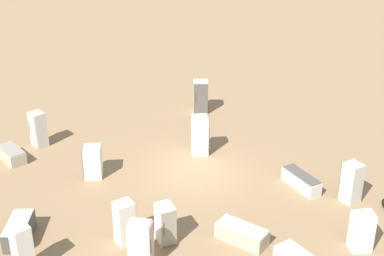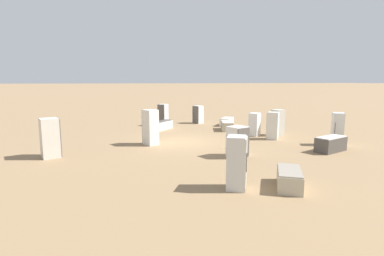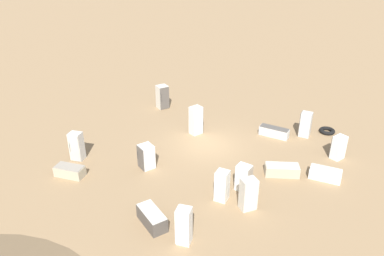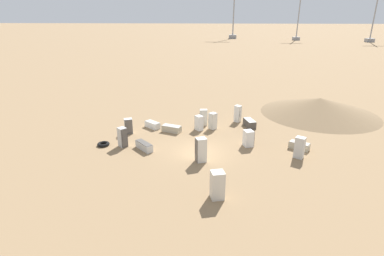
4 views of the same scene
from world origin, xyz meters
name	(u,v)px [view 1 (image 1 of 4)]	position (x,y,z in m)	size (l,w,h in m)	color
ground_plane	(194,173)	(0.00, 0.00, 0.00)	(1000.00, 1000.00, 0.00)	#937551
discarded_fridge_0	(361,231)	(7.02, -3.45, 0.73)	(0.90, 0.85, 1.46)	white
discarded_fridge_1	(12,155)	(-8.34, -1.33, 0.30)	(1.76, 1.49, 0.60)	#B2A88E
discarded_fridge_2	(19,231)	(-4.61, -6.42, 0.37)	(1.24, 1.87, 0.75)	#4C4742
discarded_fridge_3	(351,183)	(6.59, -0.39, 0.85)	(0.92, 0.92, 1.69)	silver
discarded_fridge_4	(165,224)	(0.42, -5.00, 0.73)	(0.92, 0.94, 1.47)	white
discarded_fridge_5	(141,244)	(0.07, -6.45, 0.83)	(0.83, 0.65, 1.67)	beige
discarded_fridge_7	(200,135)	(-0.26, 1.81, 0.96)	(0.96, 0.86, 1.93)	silver
discarded_fridge_8	(22,249)	(-3.46, -7.88, 0.89)	(0.82, 0.79, 1.78)	white
discarded_fridge_9	(93,162)	(-4.11, -1.55, 0.70)	(0.98, 0.98, 1.41)	white
discarded_fridge_10	(125,223)	(-0.92, -5.46, 0.82)	(0.89, 0.89, 1.64)	silver
discarded_fridge_11	(38,129)	(-7.92, 0.37, 0.87)	(0.91, 0.88, 1.74)	silver
discarded_fridge_12	(301,181)	(4.63, 0.07, 0.32)	(1.78, 1.77, 0.64)	silver
discarded_fridge_13	(201,97)	(-1.61, 6.64, 0.90)	(0.97, 0.97, 1.80)	beige
discarded_fridge_14	(242,234)	(3.01, -4.25, 0.32)	(2.00, 1.31, 0.64)	#B2A88E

